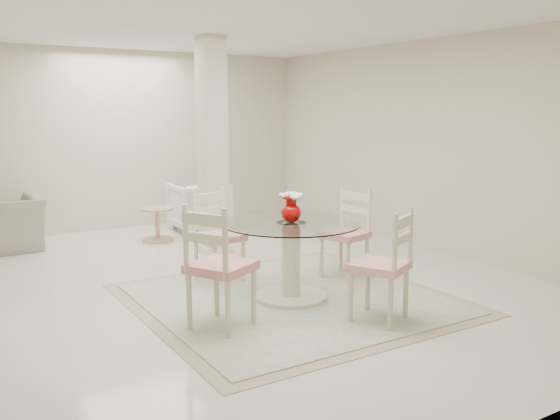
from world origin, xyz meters
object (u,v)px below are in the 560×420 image
red_vase (292,207)px  armchair_white (199,206)px  column (212,147)px  dining_chair_north (215,228)px  dining_chair_west (216,258)px  dining_chair_south (388,258)px  dining_chair_east (349,226)px  side_table (158,226)px  dining_table (291,261)px

red_vase → armchair_white: bearing=80.1°
column → armchair_white: bearing=73.3°
dining_chair_north → dining_chair_west: bearing=-123.5°
red_vase → column: bearing=84.7°
dining_chair_west → armchair_white: dining_chair_west is taller
dining_chair_south → dining_chair_east: bearing=-141.6°
dining_chair_west → armchair_white: 4.22m
dining_chair_east → armchair_white: size_ratio=1.33×
dining_chair_east → dining_chair_west: dining_chair_west is taller
column → side_table: (-0.38, 1.02, -1.13)m
dining_chair_east → dining_chair_west: (-1.92, -0.70, 0.05)m
column → dining_chair_south: bearing=-87.2°
dining_table → dining_chair_west: 1.05m
red_vase → side_table: 3.24m
column → dining_table: column is taller
dining_table → red_vase: bearing=-33.7°
red_vase → dining_chair_north: bearing=109.2°
column → armchair_white: (0.42, 1.41, -0.98)m
dining_chair_east → dining_chair_north: bearing=-132.0°
red_vase → dining_chair_north: 1.08m
dining_chair_west → armchair_white: bearing=-50.8°
dining_chair_north → armchair_white: bearing=61.5°
red_vase → dining_chair_south: 1.07m
dining_chair_south → column: bearing=-113.8°
dining_table → red_vase: 0.52m
red_vase → dining_chair_north: (-0.34, 0.97, -0.34)m
dining_chair_east → dining_chair_south: bearing=-41.3°
dining_chair_north → dining_chair_west: size_ratio=0.93×
dining_chair_north → dining_table: bearing=-79.1°
dining_chair_south → red_vase: bearing=-96.4°
dining_chair_north → dining_chair_west: 1.46m
dining_chair_north → armchair_white: (0.96, 2.58, -0.21)m
dining_chair_north → side_table: 2.23m
dining_chair_north → side_table: (0.15, 2.20, -0.36)m
dining_chair_east → armchair_white: bearing=169.6°
column → dining_chair_west: 2.85m
column → dining_chair_east: column is taller
dining_chair_north → dining_chair_south: bearing=-78.5°
red_vase → side_table: size_ratio=0.62×
column → armchair_white: size_ratio=3.36×
dining_chair_north → armchair_white: size_ratio=1.36×
dining_chair_west → dining_chair_south: dining_chair_west is taller
dining_chair_east → dining_chair_west: size_ratio=0.91×
dining_table → red_vase: red_vase is taller
dining_chair_east → dining_chair_south: size_ratio=0.98×
dining_chair_east → side_table: 3.06m
dining_table → dining_chair_west: bearing=-159.5°
red_vase → dining_chair_south: bearing=-69.8°
dining_chair_east → side_table: (-1.14, 2.82, -0.35)m
armchair_white → red_vase: bearing=82.3°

